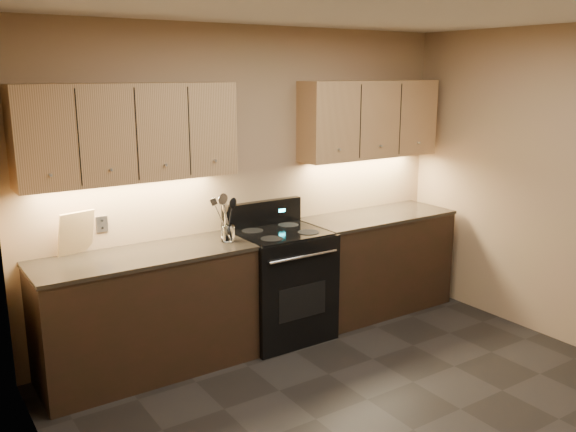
% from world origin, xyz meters
% --- Properties ---
extents(floor, '(4.00, 4.00, 0.00)m').
position_xyz_m(floor, '(0.00, 0.00, 0.00)').
color(floor, black).
rests_on(floor, ground).
extents(ceiling, '(4.00, 4.00, 0.00)m').
position_xyz_m(ceiling, '(0.00, 0.00, 2.60)').
color(ceiling, silver).
rests_on(ceiling, wall_back).
extents(wall_back, '(4.00, 0.04, 2.60)m').
position_xyz_m(wall_back, '(0.00, 2.00, 1.30)').
color(wall_back, '#A17C5F').
rests_on(wall_back, ground).
extents(wall_left, '(0.04, 4.00, 2.60)m').
position_xyz_m(wall_left, '(-2.00, 0.00, 1.30)').
color(wall_left, '#A17C5F').
rests_on(wall_left, ground).
extents(counter_left, '(1.62, 0.62, 0.93)m').
position_xyz_m(counter_left, '(-1.10, 1.70, 0.47)').
color(counter_left, black).
rests_on(counter_left, ground).
extents(counter_right, '(1.46, 0.62, 0.93)m').
position_xyz_m(counter_right, '(1.18, 1.70, 0.47)').
color(counter_right, black).
rests_on(counter_right, ground).
extents(stove, '(0.76, 0.68, 1.14)m').
position_xyz_m(stove, '(0.08, 1.68, 0.48)').
color(stove, black).
rests_on(stove, ground).
extents(upper_cab_left, '(1.60, 0.30, 0.70)m').
position_xyz_m(upper_cab_left, '(-1.10, 1.85, 1.80)').
color(upper_cab_left, tan).
rests_on(upper_cab_left, wall_back).
extents(upper_cab_right, '(1.44, 0.30, 0.70)m').
position_xyz_m(upper_cab_right, '(1.18, 1.85, 1.80)').
color(upper_cab_right, tan).
rests_on(upper_cab_right, wall_back).
extents(outlet_plate, '(0.08, 0.01, 0.12)m').
position_xyz_m(outlet_plate, '(-1.30, 1.99, 1.12)').
color(outlet_plate, '#B2B5BA').
rests_on(outlet_plate, wall_back).
extents(utensil_crock, '(0.11, 0.11, 0.13)m').
position_xyz_m(utensil_crock, '(-0.42, 1.66, 0.99)').
color(utensil_crock, white).
rests_on(utensil_crock, counter_left).
extents(cutting_board, '(0.28, 0.16, 0.33)m').
position_xyz_m(cutting_board, '(-1.50, 1.95, 1.09)').
color(cutting_board, tan).
rests_on(cutting_board, counter_left).
extents(wooden_spoon, '(0.10, 0.11, 0.29)m').
position_xyz_m(wooden_spoon, '(-0.45, 1.66, 1.09)').
color(wooden_spoon, tan).
rests_on(wooden_spoon, utensil_crock).
extents(black_spoon, '(0.11, 0.11, 0.34)m').
position_xyz_m(black_spoon, '(-0.42, 1.67, 1.11)').
color(black_spoon, black).
rests_on(black_spoon, utensil_crock).
extents(black_turner, '(0.17, 0.13, 0.39)m').
position_xyz_m(black_turner, '(-0.41, 1.63, 1.13)').
color(black_turner, black).
rests_on(black_turner, utensil_crock).
extents(steel_spatula, '(0.24, 0.12, 0.38)m').
position_xyz_m(steel_spatula, '(-0.40, 1.66, 1.13)').
color(steel_spatula, silver).
rests_on(steel_spatula, utensil_crock).
extents(steel_skimmer, '(0.20, 0.15, 0.39)m').
position_xyz_m(steel_skimmer, '(-0.40, 1.65, 1.13)').
color(steel_skimmer, silver).
rests_on(steel_skimmer, utensil_crock).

